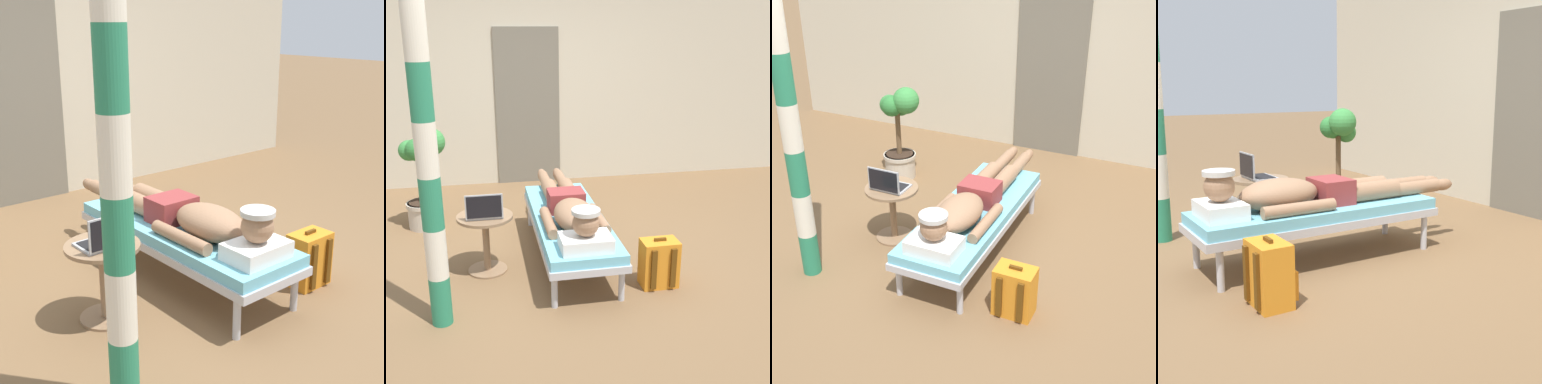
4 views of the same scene
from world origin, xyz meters
TOP-DOWN VIEW (x-y plane):
  - ground_plane at (0.00, 0.00)m, footprint 40.00×40.00m
  - house_wall_back at (0.09, 2.48)m, footprint 7.60×0.20m
  - house_door_panel at (-0.01, 2.37)m, footprint 0.84×0.03m
  - lounge_chair at (0.09, -0.08)m, footprint 0.63×1.89m
  - person_reclining at (0.09, -0.15)m, footprint 0.53×2.17m
  - side_table at (-0.67, -0.21)m, footprint 0.48×0.48m
  - laptop at (-0.67, -0.26)m, footprint 0.31×0.24m
  - backpack at (0.72, -0.75)m, footprint 0.30×0.26m
  - porch_post at (-1.01, -0.97)m, footprint 0.15×0.15m

SIDE VIEW (x-z plane):
  - ground_plane at x=0.00m, z-range 0.00..0.00m
  - backpack at x=0.72m, z-range -0.02..0.41m
  - lounge_chair at x=0.09m, z-range 0.14..0.56m
  - side_table at x=-0.67m, z-range 0.09..0.62m
  - person_reclining at x=0.09m, z-range 0.36..0.68m
  - laptop at x=-0.67m, z-range 0.47..0.69m
  - house_door_panel at x=-0.01m, z-range 0.00..2.04m
  - porch_post at x=-1.01m, z-range 0.00..2.60m
  - house_wall_back at x=0.09m, z-range 0.00..2.70m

